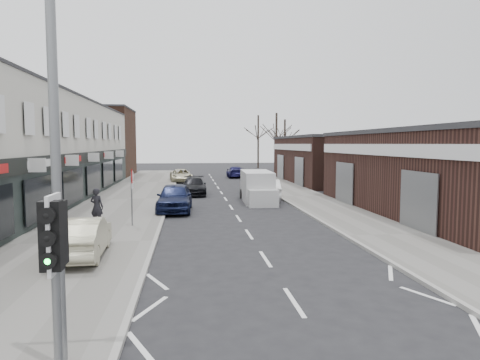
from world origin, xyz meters
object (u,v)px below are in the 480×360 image
object	(u,v)px
warning_sign	(132,181)
street_lamp	(65,100)
sedan_on_pavement	(82,237)
parked_car_right_a	(267,189)
parked_car_left_a	(175,197)
parked_car_left_c	(181,176)
pedestrian	(97,207)
traffic_light	(54,252)
parked_car_right_b	(254,183)
white_van	(257,188)
parked_car_left_b	(194,186)
parked_car_right_c	(235,172)

from	to	relation	value
warning_sign	street_lamp	bearing A→B (deg)	-87.16
sedan_on_pavement	parked_car_right_a	size ratio (longest dim) A/B	0.93
parked_car_left_a	parked_car_left_c	size ratio (longest dim) A/B	1.02
sedan_on_pavement	pedestrian	xyz separation A→B (m)	(-0.69, 5.66, 0.20)
traffic_light	parked_car_right_b	bearing A→B (deg)	75.75
warning_sign	parked_car_right_a	world-z (taller)	warning_sign
parked_car_right_a	parked_car_right_b	xyz separation A→B (m)	(-0.30, 4.21, 0.05)
street_lamp	parked_car_right_b	bearing A→B (deg)	74.87
pedestrian	parked_car_left_a	bearing A→B (deg)	-106.40
sedan_on_pavement	pedestrian	size ratio (longest dim) A/B	2.34
sedan_on_pavement	parked_car_right_b	bearing A→B (deg)	-117.80
white_van	parked_car_left_c	size ratio (longest dim) A/B	1.15
parked_car_left_a	parked_car_right_a	world-z (taller)	parked_car_left_a
street_lamp	parked_car_left_b	xyz separation A→B (m)	(2.33, 25.68, -3.95)
street_lamp	parked_car_left_b	distance (m)	26.09
white_van	parked_car_right_c	xyz separation A→B (m)	(0.77, 21.24, -0.33)
parked_car_right_a	parked_car_right_b	world-z (taller)	parked_car_right_b
traffic_light	parked_car_right_a	xyz separation A→B (m)	(7.30, 23.35, -1.69)
parked_car_left_a	parked_car_right_b	bearing A→B (deg)	57.33
parked_car_left_b	white_van	bearing A→B (deg)	-47.11
sedan_on_pavement	parked_car_right_a	world-z (taller)	sedan_on_pavement
street_lamp	parked_car_left_b	bearing A→B (deg)	84.83
parked_car_right_b	sedan_on_pavement	bearing A→B (deg)	67.06
sedan_on_pavement	traffic_light	bearing A→B (deg)	98.38
traffic_light	parked_car_right_a	size ratio (longest dim) A/B	0.71
street_lamp	parked_car_right_a	size ratio (longest dim) A/B	1.83
parked_car_right_a	parked_car_right_b	bearing A→B (deg)	-80.05
parked_car_right_c	parked_car_left_b	bearing A→B (deg)	74.41
parked_car_right_b	parked_car_left_a	bearing A→B (deg)	57.35
parked_car_left_b	sedan_on_pavement	bearing A→B (deg)	-101.28
parked_car_left_a	parked_car_left_b	size ratio (longest dim) A/B	1.04
white_van	sedan_on_pavement	bearing A→B (deg)	-118.75
pedestrian	parked_car_left_c	world-z (taller)	pedestrian
street_lamp	warning_sign	size ratio (longest dim) A/B	2.96
parked_car_left_c	parked_car_right_b	size ratio (longest dim) A/B	1.03
traffic_light	parked_car_left_c	xyz separation A→B (m)	(1.00, 38.33, -1.76)
parked_car_left_c	parked_car_right_c	world-z (taller)	parked_car_left_c
warning_sign	parked_car_right_a	xyz separation A→B (m)	(8.06, 9.33, -1.48)
parked_car_left_a	parked_car_right_c	distance (m)	25.41
parked_car_left_c	parked_car_right_a	world-z (taller)	parked_car_right_a
parked_car_right_c	parked_car_left_c	bearing A→B (deg)	40.93
street_lamp	parked_car_left_a	distance (m)	18.06
warning_sign	parked_car_left_a	distance (m)	5.31
traffic_light	parked_car_left_a	size ratio (longest dim) A/B	0.65
parked_car_right_a	parked_car_right_b	distance (m)	4.22
warning_sign	parked_car_left_b	world-z (taller)	warning_sign
traffic_light	parked_car_right_b	xyz separation A→B (m)	(7.00, 27.56, -1.64)
pedestrian	parked_car_right_c	bearing A→B (deg)	-87.54
white_van	parked_car_right_b	size ratio (longest dim) A/B	1.19
traffic_light	white_van	world-z (taller)	traffic_light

